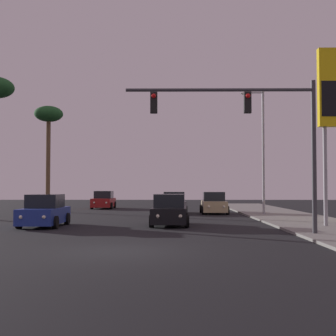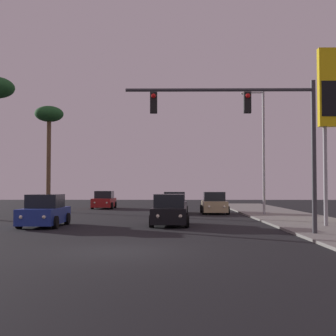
{
  "view_description": "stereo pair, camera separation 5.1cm",
  "coord_description": "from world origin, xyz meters",
  "px_view_note": "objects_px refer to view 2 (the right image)",
  "views": [
    {
      "loc": [
        1.73,
        -15.16,
        2.07
      ],
      "look_at": [
        1.52,
        8.26,
        3.02
      ],
      "focal_mm": 50.0,
      "sensor_mm": 36.0,
      "label": 1
    },
    {
      "loc": [
        1.78,
        -15.16,
        2.07
      ],
      "look_at": [
        1.52,
        8.26,
        3.02
      ],
      "focal_mm": 50.0,
      "sensor_mm": 36.0,
      "label": 2
    }
  ],
  "objects_px": {
    "palm_tree_mid": "(49,120)",
    "car_red": "(104,201)",
    "street_lamp": "(262,145)",
    "car_grey": "(174,204)",
    "car_black": "(169,211)",
    "car_tan": "(214,204)",
    "car_blue": "(45,212)",
    "traffic_light_mast": "(258,124)"
  },
  "relations": [
    {
      "from": "car_black",
      "to": "palm_tree_mid",
      "type": "bearing_deg",
      "value": -52.03
    },
    {
      "from": "car_tan",
      "to": "street_lamp",
      "type": "height_order",
      "value": "street_lamp"
    },
    {
      "from": "street_lamp",
      "to": "car_blue",
      "type": "bearing_deg",
      "value": -144.22
    },
    {
      "from": "car_red",
      "to": "street_lamp",
      "type": "xyz_separation_m",
      "value": [
        13.09,
        -10.81,
        4.36
      ]
    },
    {
      "from": "street_lamp",
      "to": "palm_tree_mid",
      "type": "height_order",
      "value": "street_lamp"
    },
    {
      "from": "car_red",
      "to": "street_lamp",
      "type": "bearing_deg",
      "value": 141.26
    },
    {
      "from": "car_blue",
      "to": "palm_tree_mid",
      "type": "height_order",
      "value": "palm_tree_mid"
    },
    {
      "from": "car_tan",
      "to": "car_blue",
      "type": "height_order",
      "value": "same"
    },
    {
      "from": "car_grey",
      "to": "street_lamp",
      "type": "relative_size",
      "value": 0.48
    },
    {
      "from": "traffic_light_mast",
      "to": "street_lamp",
      "type": "xyz_separation_m",
      "value": [
        2.85,
        14.16,
        0.35
      ]
    },
    {
      "from": "car_tan",
      "to": "car_blue",
      "type": "relative_size",
      "value": 1.0
    },
    {
      "from": "palm_tree_mid",
      "to": "car_red",
      "type": "bearing_deg",
      "value": 55.58
    },
    {
      "from": "car_black",
      "to": "street_lamp",
      "type": "relative_size",
      "value": 0.48
    },
    {
      "from": "car_tan",
      "to": "street_lamp",
      "type": "relative_size",
      "value": 0.48
    },
    {
      "from": "car_grey",
      "to": "street_lamp",
      "type": "xyz_separation_m",
      "value": [
        6.39,
        -2.77,
        4.36
      ]
    },
    {
      "from": "car_tan",
      "to": "traffic_light_mast",
      "type": "bearing_deg",
      "value": 92.59
    },
    {
      "from": "car_black",
      "to": "car_tan",
      "type": "relative_size",
      "value": 1.0
    },
    {
      "from": "car_grey",
      "to": "palm_tree_mid",
      "type": "height_order",
      "value": "palm_tree_mid"
    },
    {
      "from": "palm_tree_mid",
      "to": "car_black",
      "type": "bearing_deg",
      "value": -53.52
    },
    {
      "from": "street_lamp",
      "to": "car_grey",
      "type": "bearing_deg",
      "value": 156.54
    },
    {
      "from": "car_tan",
      "to": "car_grey",
      "type": "xyz_separation_m",
      "value": [
        -3.11,
        0.36,
        0.0
      ]
    },
    {
      "from": "street_lamp",
      "to": "palm_tree_mid",
      "type": "relative_size",
      "value": 1.01
    },
    {
      "from": "palm_tree_mid",
      "to": "car_tan",
      "type": "bearing_deg",
      "value": -11.37
    },
    {
      "from": "car_tan",
      "to": "car_blue",
      "type": "xyz_separation_m",
      "value": [
        -9.93,
        -11.93,
        0.0
      ]
    },
    {
      "from": "car_black",
      "to": "traffic_light_mast",
      "type": "xyz_separation_m",
      "value": [
        3.82,
        -5.41,
        4.01
      ]
    },
    {
      "from": "car_black",
      "to": "street_lamp",
      "type": "xyz_separation_m",
      "value": [
        6.67,
        8.75,
        4.36
      ]
    },
    {
      "from": "traffic_light_mast",
      "to": "car_grey",
      "type": "bearing_deg",
      "value": 101.79
    },
    {
      "from": "car_black",
      "to": "car_blue",
      "type": "xyz_separation_m",
      "value": [
        -6.54,
        -0.77,
        0.0
      ]
    },
    {
      "from": "car_blue",
      "to": "street_lamp",
      "type": "distance_m",
      "value": 16.85
    },
    {
      "from": "car_tan",
      "to": "street_lamp",
      "type": "distance_m",
      "value": 5.96
    },
    {
      "from": "car_red",
      "to": "palm_tree_mid",
      "type": "xyz_separation_m",
      "value": [
        -3.87,
        -5.65,
        6.97
      ]
    },
    {
      "from": "car_tan",
      "to": "street_lamp",
      "type": "bearing_deg",
      "value": 144.75
    },
    {
      "from": "car_blue",
      "to": "street_lamp",
      "type": "xyz_separation_m",
      "value": [
        13.21,
        9.52,
        4.36
      ]
    },
    {
      "from": "car_blue",
      "to": "car_grey",
      "type": "bearing_deg",
      "value": -118.56
    },
    {
      "from": "car_grey",
      "to": "palm_tree_mid",
      "type": "relative_size",
      "value": 0.49
    },
    {
      "from": "street_lamp",
      "to": "palm_tree_mid",
      "type": "bearing_deg",
      "value": 163.06
    },
    {
      "from": "car_red",
      "to": "traffic_light_mast",
      "type": "xyz_separation_m",
      "value": [
        10.24,
        -24.97,
        4.01
      ]
    },
    {
      "from": "car_black",
      "to": "traffic_light_mast",
      "type": "distance_m",
      "value": 7.74
    },
    {
      "from": "car_black",
      "to": "street_lamp",
      "type": "bearing_deg",
      "value": -125.83
    },
    {
      "from": "traffic_light_mast",
      "to": "palm_tree_mid",
      "type": "bearing_deg",
      "value": 126.13
    },
    {
      "from": "street_lamp",
      "to": "car_red",
      "type": "bearing_deg",
      "value": 140.45
    },
    {
      "from": "palm_tree_mid",
      "to": "traffic_light_mast",
      "type": "bearing_deg",
      "value": -53.87
    }
  ]
}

